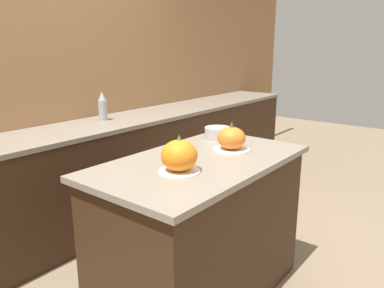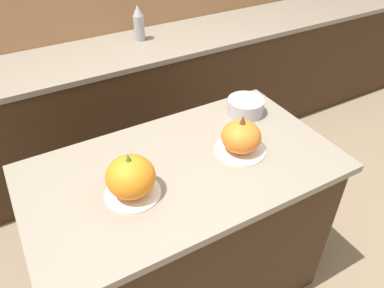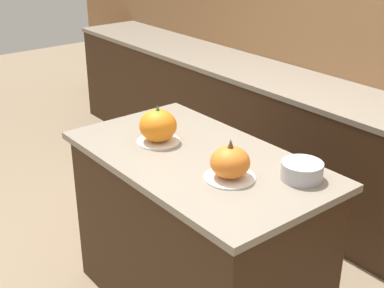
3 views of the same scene
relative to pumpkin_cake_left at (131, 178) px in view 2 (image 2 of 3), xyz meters
name	(u,v)px [view 2 (image 2 of 3)]	position (x,y,z in m)	size (l,w,h in m)	color
ground_plane	(186,285)	(0.25, 0.05, -0.98)	(12.00, 12.00, 0.00)	#847056
kitchen_island	(185,234)	(0.25, 0.05, -0.53)	(1.34, 0.75, 0.90)	#382314
back_counter	(102,113)	(0.25, 1.31, -0.53)	(6.00, 0.60, 0.90)	#382314
pumpkin_cake_left	(131,178)	(0.00, 0.00, 0.00)	(0.22, 0.22, 0.20)	white
pumpkin_cake_right	(241,138)	(0.52, 0.02, -0.01)	(0.23, 0.23, 0.19)	white
bottle_tall	(139,23)	(0.63, 1.40, 0.04)	(0.07, 0.07, 0.25)	#99999E
mixing_bowl	(245,106)	(0.72, 0.25, -0.04)	(0.18, 0.18, 0.08)	#ADADB2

